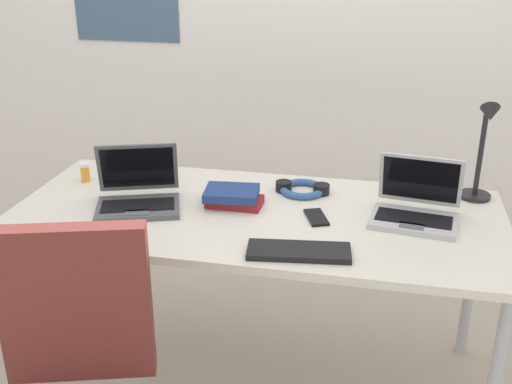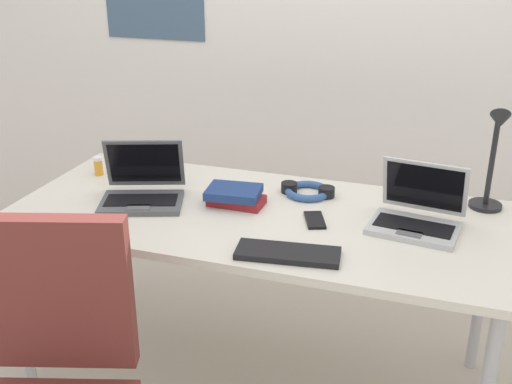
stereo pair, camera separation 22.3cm
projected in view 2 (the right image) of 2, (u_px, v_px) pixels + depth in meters
name	position (u px, v px, depth m)	size (l,w,h in m)	color
ground_plane	(256.00, 375.00, 2.55)	(12.00, 12.00, 0.00)	#B7AD9E
wall_back	(326.00, 19.00, 3.01)	(6.00, 0.13, 2.60)	silver
desk	(256.00, 226.00, 2.29)	(1.80, 0.80, 0.74)	silver
desk_lamp	(493.00, 160.00, 2.20)	(0.12, 0.18, 0.40)	black
laptop_by_keyboard	(417.00, 215.00, 2.14)	(0.33, 0.30, 0.22)	#B7BABC
laptop_near_lamp	(142.00, 190.00, 2.34)	(0.37, 0.35, 0.22)	#515459
external_keyboard	(288.00, 253.00, 1.95)	(0.33, 0.12, 0.02)	black
computer_mouse	(153.00, 170.00, 2.62)	(0.06, 0.10, 0.03)	black
cell_phone	(315.00, 220.00, 2.19)	(0.06, 0.14, 0.01)	black
headphones	(308.00, 191.00, 2.41)	(0.21, 0.18, 0.04)	#335999
pill_bottle	(98.00, 166.00, 2.60)	(0.04, 0.04, 0.08)	gold
book_stack	(235.00, 196.00, 2.32)	(0.22, 0.17, 0.06)	maroon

